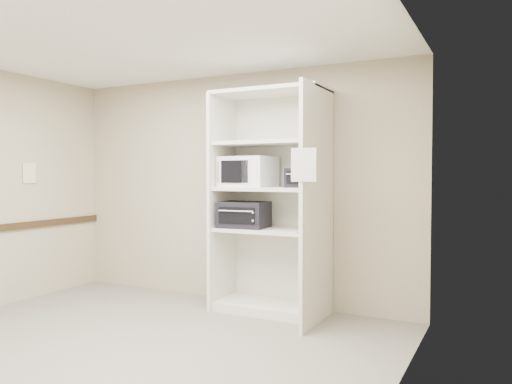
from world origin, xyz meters
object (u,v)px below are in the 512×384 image
at_px(shelving_unit, 274,209).
at_px(microwave, 248,172).
at_px(toaster_oven_upper, 304,178).
at_px(toaster_oven_lower, 244,215).

bearing_deg(shelving_unit, microwave, -178.81).
bearing_deg(microwave, shelving_unit, 5.29).
height_order(shelving_unit, toaster_oven_upper, shelving_unit).
bearing_deg(toaster_oven_upper, microwave, 179.74).
height_order(shelving_unit, microwave, shelving_unit).
relative_size(shelving_unit, microwave, 4.30).
height_order(microwave, toaster_oven_upper, microwave).
bearing_deg(microwave, toaster_oven_lower, -110.07).
bearing_deg(toaster_oven_upper, toaster_oven_lower, -176.03).
relative_size(shelving_unit, toaster_oven_upper, 6.73).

